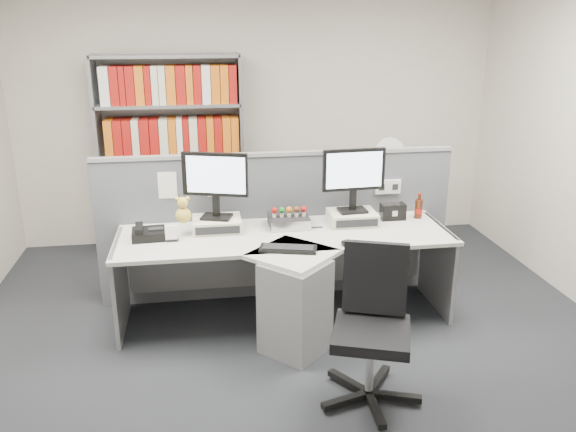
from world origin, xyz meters
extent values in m
plane|color=#2A2D32|center=(0.00, 0.00, 0.00)|extent=(5.50, 5.50, 0.00)
cube|color=beige|center=(0.00, 2.75, 1.35)|extent=(5.00, 0.04, 2.70)
cube|color=#575A63|center=(0.00, 1.25, 0.62)|extent=(3.00, 0.05, 1.25)
cube|color=#9A9A9F|center=(0.00, 1.25, 1.26)|extent=(3.00, 0.07, 0.03)
cube|color=white|center=(0.95, 1.22, 0.95)|extent=(0.22, 0.04, 0.12)
cube|color=white|center=(-0.90, 1.22, 1.05)|extent=(0.16, 0.00, 0.22)
cube|color=white|center=(-0.50, 1.22, 1.05)|extent=(0.16, 0.00, 0.22)
cube|color=white|center=(0.70, 1.22, 1.05)|extent=(0.16, 0.00, 0.22)
cube|color=silver|center=(0.00, 0.82, 0.70)|extent=(2.60, 0.80, 0.03)
cube|color=silver|center=(0.00, 0.42, 0.70)|extent=(0.74, 0.74, 0.03)
cube|color=gray|center=(0.00, 0.30, 0.34)|extent=(0.57, 0.57, 0.69)
cube|color=gray|center=(-1.28, 0.82, 0.36)|extent=(0.03, 0.70, 0.72)
cube|color=gray|center=(1.28, 0.82, 0.36)|extent=(0.03, 0.70, 0.72)
cube|color=gray|center=(0.00, 1.18, 0.35)|extent=(2.50, 0.02, 0.45)
cube|color=beige|center=(-0.52, 0.98, 0.77)|extent=(0.38, 0.30, 0.10)
cube|color=black|center=(-0.52, 0.83, 0.77)|extent=(0.34, 0.01, 0.06)
cube|color=beige|center=(0.58, 0.98, 0.77)|extent=(0.38, 0.30, 0.10)
cube|color=black|center=(0.58, 0.83, 0.77)|extent=(0.34, 0.01, 0.06)
cube|color=black|center=(-0.52, 0.98, 0.83)|extent=(0.26, 0.22, 0.02)
cube|color=black|center=(-0.52, 0.98, 0.92)|extent=(0.06, 0.04, 0.19)
cube|color=black|center=(-0.52, 0.98, 1.17)|extent=(0.50, 0.19, 0.34)
cube|color=silver|center=(-0.51, 0.96, 1.17)|extent=(0.44, 0.14, 0.29)
cube|color=black|center=(0.58, 0.98, 0.83)|extent=(0.23, 0.18, 0.02)
cube|color=black|center=(0.58, 0.98, 0.92)|extent=(0.05, 0.03, 0.18)
cube|color=black|center=(0.58, 0.98, 1.17)|extent=(0.51, 0.07, 0.34)
cube|color=silver|center=(0.58, 0.96, 1.17)|extent=(0.46, 0.03, 0.29)
cube|color=black|center=(0.06, 0.99, 0.76)|extent=(0.32, 0.28, 0.08)
cube|color=silver|center=(0.06, 0.85, 0.76)|extent=(0.32, 0.01, 0.08)
cylinder|color=beige|center=(-0.06, 0.97, 0.82)|extent=(0.03, 0.03, 0.03)
sphere|color=#A5140F|center=(-0.06, 0.97, 0.86)|extent=(0.05, 0.05, 0.05)
cylinder|color=beige|center=(0.00, 0.97, 0.82)|extent=(0.03, 0.03, 0.03)
sphere|color=#19721E|center=(0.00, 0.97, 0.86)|extent=(0.05, 0.05, 0.05)
cylinder|color=beige|center=(0.06, 0.97, 0.82)|extent=(0.03, 0.03, 0.03)
sphere|color=orange|center=(0.06, 0.97, 0.86)|extent=(0.05, 0.05, 0.05)
cylinder|color=beige|center=(0.12, 0.97, 0.82)|extent=(0.03, 0.03, 0.03)
sphere|color=#593319|center=(0.12, 0.97, 0.86)|extent=(0.05, 0.05, 0.05)
cylinder|color=beige|center=(0.18, 0.97, 0.82)|extent=(0.03, 0.03, 0.03)
sphere|color=#A5140F|center=(0.18, 0.97, 0.86)|extent=(0.05, 0.05, 0.05)
cube|color=black|center=(-0.03, 0.47, 0.73)|extent=(0.44, 0.25, 0.02)
cube|color=black|center=(-0.03, 0.47, 0.75)|extent=(0.38, 0.20, 0.01)
ellipsoid|color=black|center=(0.40, 0.50, 0.74)|extent=(0.06, 0.10, 0.04)
cube|color=black|center=(-1.04, 0.87, 0.75)|extent=(0.26, 0.24, 0.07)
cube|color=black|center=(-1.11, 0.87, 0.81)|extent=(0.07, 0.20, 0.04)
cube|color=black|center=(-0.98, 0.88, 0.79)|extent=(0.12, 0.07, 0.01)
cube|color=black|center=(-0.87, 0.79, 0.73)|extent=(0.10, 0.06, 0.02)
cube|color=white|center=(-0.87, 0.77, 0.79)|extent=(0.09, 0.04, 0.10)
cube|color=white|center=(-0.87, 0.81, 0.79)|extent=(0.09, 0.04, 0.10)
sphere|color=gold|center=(-0.77, 0.90, 0.88)|extent=(0.12, 0.12, 0.12)
sphere|color=gold|center=(-0.77, 0.90, 0.98)|extent=(0.08, 0.08, 0.08)
sphere|color=gold|center=(-0.81, 0.90, 1.01)|extent=(0.03, 0.03, 0.03)
sphere|color=gold|center=(-0.73, 0.90, 1.01)|extent=(0.03, 0.03, 0.03)
cube|color=black|center=(0.94, 1.03, 0.79)|extent=(0.20, 0.11, 0.13)
cylinder|color=#3F190A|center=(1.16, 1.03, 0.80)|extent=(0.06, 0.06, 0.16)
cylinder|color=#A5140F|center=(1.16, 1.03, 0.78)|extent=(0.07, 0.07, 0.04)
cylinder|color=#3F190A|center=(1.16, 1.03, 0.90)|extent=(0.03, 0.03, 0.04)
cylinder|color=#A5140F|center=(1.16, 1.03, 0.93)|extent=(0.03, 0.03, 0.01)
cube|color=gray|center=(-1.59, 2.45, 1.00)|extent=(0.03, 0.40, 2.00)
cube|color=gray|center=(-0.21, 2.45, 1.00)|extent=(0.03, 0.40, 2.00)
cube|color=gray|center=(-0.90, 2.64, 1.00)|extent=(1.40, 0.02, 2.00)
cube|color=gray|center=(-0.90, 2.45, 0.02)|extent=(1.38, 0.40, 0.03)
cube|color=gray|center=(-0.90, 2.45, 0.52)|extent=(1.38, 0.40, 0.03)
cube|color=gray|center=(-0.90, 2.45, 1.02)|extent=(1.38, 0.40, 0.03)
cube|color=gray|center=(-0.90, 2.45, 1.52)|extent=(1.38, 0.40, 0.03)
cube|color=gray|center=(-0.90, 2.45, 1.98)|extent=(1.38, 0.40, 0.03)
cube|color=#A5140F|center=(-0.90, 2.42, 0.22)|extent=(1.24, 0.28, 0.36)
cube|color=orange|center=(-0.90, 2.42, 0.72)|extent=(1.24, 0.28, 0.36)
cube|color=beige|center=(-0.90, 2.42, 1.21)|extent=(1.24, 0.28, 0.36)
cube|color=white|center=(-0.90, 2.42, 1.71)|extent=(1.24, 0.28, 0.36)
cube|color=gray|center=(1.20, 2.00, 0.35)|extent=(0.45, 0.60, 0.70)
cube|color=black|center=(1.20, 1.70, 0.52)|extent=(0.40, 0.02, 0.28)
cube|color=black|center=(1.20, 1.70, 0.20)|extent=(0.40, 0.02, 0.28)
cylinder|color=white|center=(1.20, 2.00, 0.72)|extent=(0.18, 0.18, 0.03)
cylinder|color=white|center=(1.20, 2.00, 0.82)|extent=(0.03, 0.03, 0.18)
cylinder|color=white|center=(1.20, 1.98, 1.07)|extent=(0.31, 0.05, 0.31)
cylinder|color=silver|center=(1.20, 2.01, 1.07)|extent=(0.31, 0.04, 0.31)
cylinder|color=silver|center=(0.36, -0.37, 0.25)|extent=(0.05, 0.05, 0.40)
cube|color=black|center=(0.36, -0.37, 0.47)|extent=(0.59, 0.59, 0.07)
cube|color=black|center=(0.43, -0.17, 0.76)|extent=(0.42, 0.24, 0.47)
cube|color=black|center=(0.53, -0.43, 0.05)|extent=(0.30, 0.15, 0.04)
cylinder|color=black|center=(0.65, -0.47, 0.03)|extent=(0.05, 0.05, 0.03)
cube|color=black|center=(0.47, -0.22, 0.05)|extent=(0.22, 0.27, 0.04)
cylinder|color=black|center=(0.55, -0.13, 0.03)|extent=(0.05, 0.05, 0.03)
cube|color=black|center=(0.26, -0.22, 0.05)|extent=(0.21, 0.28, 0.04)
cylinder|color=black|center=(0.19, -0.12, 0.03)|extent=(0.05, 0.05, 0.03)
cube|color=black|center=(0.19, -0.42, 0.05)|extent=(0.30, 0.13, 0.04)
cylinder|color=black|center=(0.07, -0.45, 0.03)|extent=(0.05, 0.05, 0.03)
cube|color=black|center=(0.36, -0.55, 0.05)|extent=(0.06, 0.30, 0.04)
cylinder|color=black|center=(0.36, -0.67, 0.03)|extent=(0.05, 0.05, 0.03)
camera|label=1|loc=(-0.62, -3.44, 2.30)|focal=36.67mm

